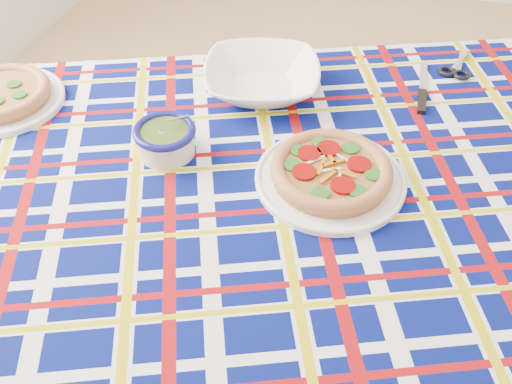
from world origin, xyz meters
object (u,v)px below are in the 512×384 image
(dining_table, at_px, (241,207))
(main_focaccia_plate, at_px, (331,171))
(pesto_bowl, at_px, (165,138))
(serving_bowl, at_px, (262,79))

(dining_table, height_order, main_focaccia_plate, main_focaccia_plate)
(main_focaccia_plate, height_order, pesto_bowl, pesto_bowl)
(dining_table, xyz_separation_m, pesto_bowl, (-0.16, 0.04, 0.11))
(dining_table, bearing_deg, pesto_bowl, 144.17)
(main_focaccia_plate, relative_size, serving_bowl, 1.13)
(dining_table, bearing_deg, serving_bowl, 75.95)
(pesto_bowl, bearing_deg, main_focaccia_plate, 0.17)
(dining_table, height_order, pesto_bowl, pesto_bowl)
(pesto_bowl, distance_m, serving_bowl, 0.29)
(dining_table, xyz_separation_m, serving_bowl, (-0.04, 0.30, 0.10))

